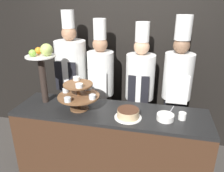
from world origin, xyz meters
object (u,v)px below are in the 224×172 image
cake_round (128,114)px  chef_center_right (140,87)px  chef_center_left (101,83)px  chef_left (72,77)px  serving_bowl_near (165,117)px  chef_right (177,86)px  tiered_stand (79,94)px  cup_white (182,116)px  fruit_pedestal (43,63)px

cake_round → chef_center_right: size_ratio=0.16×
cake_round → chef_center_left: 0.84m
chef_center_right → chef_left: bearing=-180.0°
cake_round → chef_center_right: chef_center_right is taller
serving_bowl_near → chef_right: chef_right is taller
serving_bowl_near → tiered_stand: bearing=178.3°
tiered_stand → serving_bowl_near: 0.92m
cup_white → serving_bowl_near: serving_bowl_near is taller
cup_white → chef_center_left: size_ratio=0.04×
cake_round → chef_left: chef_left is taller
serving_bowl_near → chef_left: chef_left is taller
cake_round → serving_bowl_near: serving_bowl_near is taller
chef_left → chef_center_right: chef_left is taller
fruit_pedestal → chef_center_right: (1.01, 0.54, -0.40)m
cake_round → chef_left: (-0.89, 0.69, 0.09)m
cake_round → chef_right: chef_right is taller
cup_white → chef_right: chef_right is taller
chef_right → chef_center_left: bearing=-180.0°
fruit_pedestal → chef_right: size_ratio=0.37×
cake_round → chef_center_right: (0.04, 0.69, 0.02)m
cup_white → chef_right: (-0.04, 0.60, 0.08)m
cake_round → serving_bowl_near: bearing=6.7°
fruit_pedestal → chef_center_right: bearing=27.9°
tiered_stand → serving_bowl_near: bearing=-1.7°
cup_white → chef_left: size_ratio=0.04×
fruit_pedestal → cup_white: fruit_pedestal is taller
chef_center_right → cup_white: bearing=-50.9°
cake_round → serving_bowl_near: 0.37m
serving_bowl_near → cup_white: bearing=16.1°
cup_white → serving_bowl_near: (-0.16, -0.05, -0.01)m
chef_center_left → chef_right: (0.97, 0.00, 0.04)m
chef_center_left → chef_right: 0.97m
tiered_stand → cake_round: (0.55, -0.07, -0.14)m
chef_center_left → chef_right: bearing=0.0°
serving_bowl_near → chef_center_right: chef_center_right is taller
chef_right → serving_bowl_near: bearing=-101.1°
cup_white → chef_left: 1.54m
chef_left → cup_white: bearing=-23.1°
cake_round → fruit_pedestal: bearing=170.9°
serving_bowl_near → chef_center_left: (-0.84, 0.65, 0.05)m
fruit_pedestal → chef_center_right: 1.22m
fruit_pedestal → chef_left: 0.64m
cake_round → chef_right: size_ratio=0.15×
fruit_pedestal → serving_bowl_near: (1.34, -0.11, -0.44)m
tiered_stand → cake_round: size_ratio=1.62×
cake_round → chef_right: (0.49, 0.69, 0.07)m
fruit_pedestal → serving_bowl_near: fruit_pedestal is taller
fruit_pedestal → chef_center_left: (0.50, 0.54, -0.39)m
serving_bowl_near → chef_center_left: chef_center_left is taller
tiered_stand → chef_left: chef_left is taller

